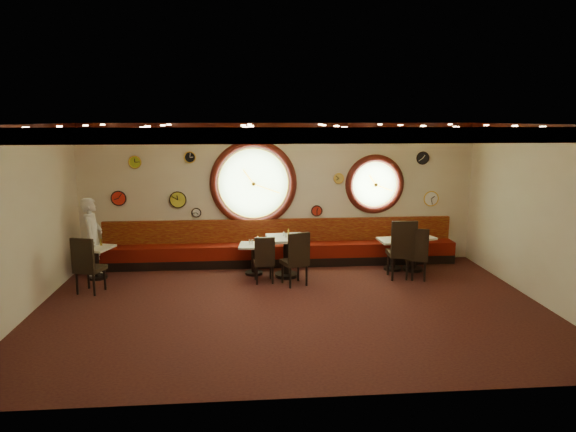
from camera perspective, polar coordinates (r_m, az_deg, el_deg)
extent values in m
cube|color=black|center=(9.23, 0.41, -10.12)|extent=(9.00, 6.00, 0.00)
cube|color=gold|center=(8.63, 0.43, 10.16)|extent=(9.00, 6.00, 0.02)
cube|color=beige|center=(11.74, -0.92, 2.48)|extent=(9.00, 0.02, 3.20)
cube|color=beige|center=(5.89, 3.09, -5.93)|extent=(9.00, 0.02, 3.20)
cube|color=beige|center=(9.51, -27.70, -0.73)|extent=(0.02, 6.00, 3.20)
cube|color=beige|center=(10.23, 26.40, 0.11)|extent=(0.02, 6.00, 3.20)
cube|color=#3C0F0A|center=(11.57, -0.92, 9.86)|extent=(9.00, 0.10, 0.18)
cube|color=#3C0F0A|center=(5.70, 3.18, 8.93)|extent=(9.00, 0.10, 0.18)
cube|color=#3C0F0A|center=(9.34, -28.22, 8.39)|extent=(0.10, 6.00, 0.18)
cube|color=#3C0F0A|center=(10.06, 26.88, 8.59)|extent=(0.10, 6.00, 0.18)
cube|color=black|center=(11.78, -0.80, -4.96)|extent=(8.00, 0.55, 0.20)
cube|color=#590D07|center=(11.71, -0.80, -3.78)|extent=(8.00, 0.55, 0.30)
cube|color=#5D0709|center=(11.83, -0.88, -1.64)|extent=(8.00, 0.10, 0.55)
cylinder|color=#8FB86E|center=(11.68, -3.86, 3.65)|extent=(1.66, 0.02, 1.66)
torus|color=#3C0F0A|center=(11.66, -3.86, 3.64)|extent=(1.98, 0.18, 1.98)
torus|color=gold|center=(11.63, -3.86, 3.62)|extent=(1.61, 0.03, 1.61)
cylinder|color=#8FB86E|center=(12.06, 9.59, 3.51)|extent=(1.10, 0.02, 1.10)
torus|color=#3C0F0A|center=(12.04, 9.61, 3.50)|extent=(1.38, 0.18, 1.38)
torus|color=gold|center=(12.01, 9.64, 3.48)|extent=(1.09, 0.03, 1.09)
cylinder|color=gold|center=(11.79, -12.13, 1.78)|extent=(0.36, 0.03, 0.36)
cylinder|color=red|center=(11.85, 3.21, 0.58)|extent=(0.24, 0.03, 0.24)
cylinder|color=#94AE22|center=(11.84, -16.64, 5.75)|extent=(0.26, 0.03, 0.26)
cylinder|color=red|center=(12.02, -18.30, 1.88)|extent=(0.32, 0.03, 0.32)
cylinder|color=white|center=(12.48, 15.60, 1.87)|extent=(0.34, 0.03, 0.34)
cylinder|color=gold|center=(11.82, 5.65, 4.19)|extent=(0.22, 0.03, 0.22)
cylinder|color=black|center=(11.65, -10.84, 6.43)|extent=(0.24, 0.03, 0.24)
cylinder|color=black|center=(12.29, 14.72, 6.25)|extent=(0.28, 0.03, 0.28)
cylinder|color=silver|center=(11.79, -10.15, 0.38)|extent=(0.20, 0.03, 0.20)
cylinder|color=black|center=(11.53, -20.39, -6.38)|extent=(0.39, 0.39, 0.05)
cylinder|color=black|center=(11.45, -20.49, -4.91)|extent=(0.11, 0.11, 0.62)
cube|color=white|center=(11.37, -20.59, -3.35)|extent=(0.77, 0.77, 0.04)
cylinder|color=black|center=(11.13, -3.81, -6.33)|extent=(0.38, 0.38, 0.05)
cylinder|color=black|center=(11.05, -3.83, -4.85)|extent=(0.10, 0.10, 0.60)
cube|color=white|center=(10.97, -3.85, -3.28)|extent=(0.65, 0.65, 0.04)
cylinder|color=black|center=(10.95, -0.18, -6.55)|extent=(0.49, 0.49, 0.07)
cylinder|color=black|center=(10.84, -0.19, -4.57)|extent=(0.13, 0.13, 0.78)
cube|color=white|center=(10.74, -0.19, -2.48)|extent=(0.85, 0.85, 0.06)
cylinder|color=black|center=(11.66, 11.54, -5.72)|extent=(0.39, 0.39, 0.05)
cylinder|color=black|center=(11.58, 11.59, -4.25)|extent=(0.11, 0.11, 0.62)
cube|color=white|center=(11.50, 11.65, -2.69)|extent=(0.66, 0.66, 0.04)
cylinder|color=black|center=(11.72, 13.67, -5.71)|extent=(0.44, 0.44, 0.06)
cylinder|color=black|center=(11.63, 13.75, -4.04)|extent=(0.12, 0.12, 0.71)
cube|color=white|center=(11.54, 13.83, -2.28)|extent=(0.89, 0.89, 0.05)
cube|color=black|center=(10.57, -21.12, -5.51)|extent=(0.58, 0.58, 0.08)
cube|color=black|center=(10.32, -21.87, -3.97)|extent=(0.46, 0.20, 0.60)
cube|color=black|center=(10.50, -2.70, -5.19)|extent=(0.44, 0.44, 0.07)
cube|color=black|center=(10.25, -2.60, -3.84)|extent=(0.41, 0.09, 0.53)
cube|color=black|center=(10.31, 0.71, -5.17)|extent=(0.60, 0.60, 0.08)
cube|color=black|center=(10.05, 1.23, -3.58)|extent=(0.45, 0.22, 0.60)
cube|color=black|center=(10.98, 12.40, -4.08)|extent=(0.55, 0.55, 0.09)
cube|color=black|center=(10.67, 12.79, -2.37)|extent=(0.53, 0.09, 0.69)
cube|color=black|center=(11.03, 14.08, -4.44)|extent=(0.59, 0.59, 0.08)
cube|color=black|center=(10.75, 14.15, -2.96)|extent=(0.46, 0.21, 0.60)
cylinder|color=#B8B7BC|center=(11.37, -20.77, -3.00)|extent=(0.03, 0.03, 0.10)
cylinder|color=silver|center=(10.96, -4.29, -2.89)|extent=(0.04, 0.04, 0.11)
cylinder|color=silver|center=(10.80, -0.48, -1.99)|extent=(0.04, 0.04, 0.10)
cylinder|color=silver|center=(11.47, 11.48, -2.38)|extent=(0.03, 0.03, 0.09)
cylinder|color=silver|center=(11.32, -20.80, -3.06)|extent=(0.03, 0.03, 0.09)
cylinder|color=silver|center=(10.96, -4.01, -2.89)|extent=(0.04, 0.04, 0.11)
cylinder|color=silver|center=(10.67, -0.24, -2.12)|extent=(0.04, 0.04, 0.10)
cylinder|color=silver|center=(11.43, 11.92, -2.40)|extent=(0.04, 0.04, 0.10)
cylinder|color=gold|center=(11.44, -20.07, -2.75)|extent=(0.04, 0.04, 0.14)
cylinder|color=orange|center=(11.00, -3.35, -2.67)|extent=(0.05, 0.05, 0.17)
cylinder|color=gold|center=(10.87, 0.05, -1.77)|extent=(0.05, 0.05, 0.15)
cylinder|color=gold|center=(11.57, 12.20, -2.15)|extent=(0.04, 0.04, 0.14)
cylinder|color=silver|center=(11.61, 13.57, -1.81)|extent=(0.03, 0.03, 0.10)
cylinder|color=silver|center=(11.53, 14.02, -1.91)|extent=(0.04, 0.04, 0.10)
cylinder|color=yellow|center=(11.65, 14.08, -1.62)|extent=(0.05, 0.05, 0.16)
imported|color=white|center=(11.52, -20.89, -2.24)|extent=(0.41, 0.62, 1.68)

